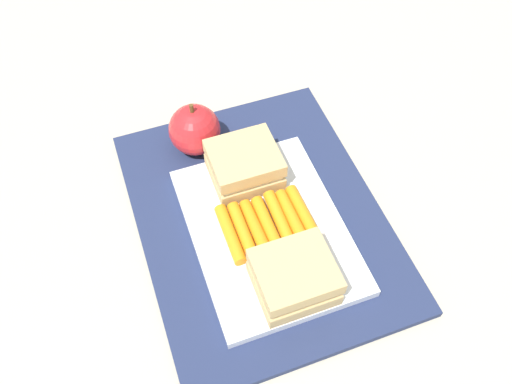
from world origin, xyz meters
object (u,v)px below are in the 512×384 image
Objects in this scene: sandwich_half_right at (244,165)px; apple at (195,130)px; sandwich_half_left at (294,277)px; food_tray at (267,230)px; carrot_sticks_bundle at (268,224)px.

apple is at bearing 27.98° from sandwich_half_right.
sandwich_half_left is 0.23m from apple.
food_tray is 3.02× the size of apple.
sandwich_half_right is (0.16, 0.00, 0.00)m from sandwich_half_left.
sandwich_half_right is at bearing 0.28° from carrot_sticks_bundle.
food_tray is at bearing 0.00° from sandwich_half_left.
sandwich_half_right is 1.05× the size of apple.
apple reaches higher than sandwich_half_right.
apple reaches higher than sandwich_half_left.
carrot_sticks_bundle is at bearing -179.72° from sandwich_half_right.
food_tray is 2.88× the size of sandwich_half_left.
sandwich_half_right is at bearing -152.02° from apple.
sandwich_half_left is 0.79× the size of carrot_sticks_bundle.
sandwich_half_right is 0.09m from apple.
apple is (0.15, 0.04, 0.01)m from carrot_sticks_bundle.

